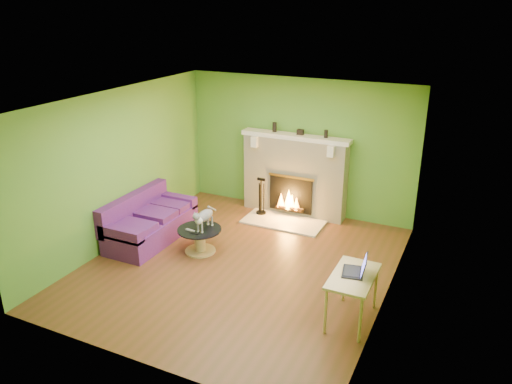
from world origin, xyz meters
TOP-DOWN VIEW (x-y plane):
  - floor at (0.00, 0.00)m, footprint 5.00×5.00m
  - ceiling at (0.00, 0.00)m, footprint 5.00×5.00m
  - wall_back at (0.00, 2.50)m, footprint 5.00×0.00m
  - wall_front at (0.00, -2.50)m, footprint 5.00×0.00m
  - wall_left at (-2.25, 0.00)m, footprint 0.00×5.00m
  - wall_right at (2.25, 0.00)m, footprint 0.00×5.00m
  - window_frame at (2.24, -0.90)m, footprint 0.00×1.20m
  - window_pane at (2.23, -0.90)m, footprint 0.00×1.06m
  - fireplace at (0.00, 2.32)m, footprint 2.10×0.46m
  - hearth at (0.00, 1.80)m, footprint 1.50×0.75m
  - mantel at (0.00, 2.30)m, footprint 2.10×0.28m
  - sofa at (-1.86, 0.17)m, footprint 0.85×1.76m
  - coffee_table at (-0.81, 0.13)m, footprint 0.72×0.72m
  - desk at (1.95, -0.66)m, footprint 0.52×0.90m
  - cat at (-0.73, 0.18)m, footprint 0.24×0.62m
  - remote_silver at (-0.91, 0.01)m, footprint 0.17×0.07m
  - remote_black at (-0.79, -0.05)m, footprint 0.16×0.05m
  - laptop at (1.93, -0.61)m, footprint 0.36×0.40m
  - fire_tools at (-0.54, 1.95)m, footprint 0.19×0.19m
  - mantel_vase_left at (-0.43, 2.33)m, footprint 0.08×0.08m
  - mantel_vase_right at (0.58, 2.33)m, footprint 0.07×0.07m
  - mantel_box at (0.09, 2.33)m, footprint 0.12×0.08m

SIDE VIEW (x-z plane):
  - floor at x=0.00m, z-range 0.00..0.00m
  - hearth at x=0.00m, z-range 0.00..0.03m
  - coffee_table at x=-0.81m, z-range 0.03..0.44m
  - sofa at x=-1.86m, z-range -0.09..0.70m
  - fire_tools at x=-0.54m, z-range 0.03..0.76m
  - remote_black at x=-0.79m, z-range 0.41..0.43m
  - remote_silver at x=-0.91m, z-range 0.41..0.43m
  - desk at x=1.95m, z-range 0.25..0.92m
  - cat at x=-0.73m, z-range 0.41..0.79m
  - fireplace at x=0.00m, z-range -0.02..1.56m
  - laptop at x=1.93m, z-range 0.67..0.93m
  - wall_back at x=0.00m, z-range -1.20..3.80m
  - wall_front at x=0.00m, z-range -1.20..3.80m
  - wall_left at x=-2.25m, z-range -1.20..3.80m
  - wall_right at x=2.25m, z-range -1.20..3.80m
  - mantel at x=0.00m, z-range 1.50..1.58m
  - window_frame at x=2.24m, z-range 0.95..2.15m
  - window_pane at x=2.23m, z-range 1.02..2.08m
  - mantel_box at x=0.09m, z-range 1.58..1.68m
  - mantel_vase_right at x=0.58m, z-range 1.58..1.72m
  - mantel_vase_left at x=-0.43m, z-range 1.58..1.76m
  - ceiling at x=0.00m, z-range 2.60..2.60m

